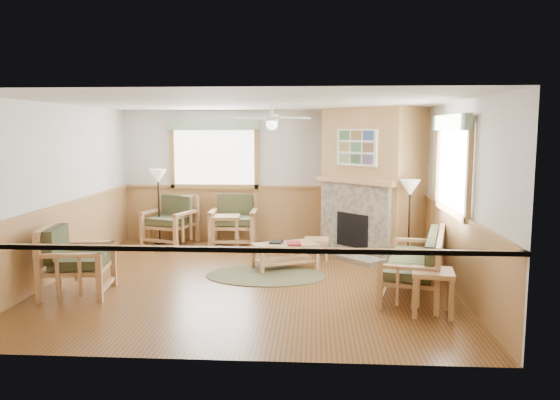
# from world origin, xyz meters

# --- Properties ---
(floor) EXTENTS (6.00, 6.00, 0.01)m
(floor) POSITION_xyz_m (0.00, 0.00, -0.01)
(floor) COLOR brown
(floor) RESTS_ON ground
(ceiling) EXTENTS (6.00, 6.00, 0.01)m
(ceiling) POSITION_xyz_m (0.00, 0.00, 2.70)
(ceiling) COLOR white
(ceiling) RESTS_ON floor
(wall_back) EXTENTS (6.00, 0.02, 2.70)m
(wall_back) POSITION_xyz_m (0.00, 3.00, 1.35)
(wall_back) COLOR silver
(wall_back) RESTS_ON floor
(wall_front) EXTENTS (6.00, 0.02, 2.70)m
(wall_front) POSITION_xyz_m (0.00, -3.00, 1.35)
(wall_front) COLOR silver
(wall_front) RESTS_ON floor
(wall_left) EXTENTS (0.02, 6.00, 2.70)m
(wall_left) POSITION_xyz_m (-3.00, 0.00, 1.35)
(wall_left) COLOR silver
(wall_left) RESTS_ON floor
(wall_right) EXTENTS (0.02, 6.00, 2.70)m
(wall_right) POSITION_xyz_m (3.00, 0.00, 1.35)
(wall_right) COLOR silver
(wall_right) RESTS_ON floor
(wainscot) EXTENTS (6.00, 6.00, 1.10)m
(wainscot) POSITION_xyz_m (0.00, 0.00, 0.55)
(wainscot) COLOR #A97B45
(wainscot) RESTS_ON floor
(fireplace) EXTENTS (3.11, 3.11, 2.70)m
(fireplace) POSITION_xyz_m (2.05, 2.05, 1.35)
(fireplace) COLOR #A97B45
(fireplace) RESTS_ON floor
(window_back) EXTENTS (1.90, 0.16, 1.50)m
(window_back) POSITION_xyz_m (-1.10, 2.96, 2.53)
(window_back) COLOR white
(window_back) RESTS_ON wall_back
(window_right) EXTENTS (0.16, 1.90, 1.50)m
(window_right) POSITION_xyz_m (2.96, -0.20, 2.53)
(window_right) COLOR white
(window_right) RESTS_ON wall_right
(ceiling_fan) EXTENTS (1.59, 1.59, 0.36)m
(ceiling_fan) POSITION_xyz_m (0.30, 0.30, 2.66)
(ceiling_fan) COLOR white
(ceiling_fan) RESTS_ON ceiling
(sofa) EXTENTS (2.01, 1.21, 0.86)m
(sofa) POSITION_xyz_m (2.38, -0.55, 0.43)
(sofa) COLOR tan
(sofa) RESTS_ON floor
(armchair_back_left) EXTENTS (1.11, 1.11, 0.97)m
(armchair_back_left) POSITION_xyz_m (-1.95, 2.55, 0.48)
(armchair_back_left) COLOR tan
(armchair_back_left) RESTS_ON floor
(armchair_back_right) EXTENTS (0.92, 0.92, 1.01)m
(armchair_back_right) POSITION_xyz_m (-0.65, 2.55, 0.50)
(armchair_back_right) COLOR tan
(armchair_back_right) RESTS_ON floor
(armchair_left) EXTENTS (0.97, 0.97, 0.97)m
(armchair_left) POSITION_xyz_m (-2.33, -0.93, 0.49)
(armchair_left) COLOR tan
(armchair_left) RESTS_ON floor
(coffee_table) EXTENTS (1.17, 0.91, 0.42)m
(coffee_table) POSITION_xyz_m (0.48, 0.70, 0.21)
(coffee_table) COLOR tan
(coffee_table) RESTS_ON floor
(end_table_chairs) EXTENTS (0.58, 0.56, 0.61)m
(end_table_chairs) POSITION_xyz_m (-0.78, 2.40, 0.31)
(end_table_chairs) COLOR tan
(end_table_chairs) RESTS_ON floor
(end_table_sofa) EXTENTS (0.57, 0.55, 0.57)m
(end_table_sofa) POSITION_xyz_m (2.44, -1.47, 0.28)
(end_table_sofa) COLOR tan
(end_table_sofa) RESTS_ON floor
(footstool) EXTENTS (0.44, 0.44, 0.37)m
(footstool) POSITION_xyz_m (1.01, 1.37, 0.19)
(footstool) COLOR tan
(footstool) RESTS_ON floor
(braided_rug) EXTENTS (2.29, 2.29, 0.01)m
(braided_rug) POSITION_xyz_m (0.20, 0.21, 0.01)
(braided_rug) COLOR brown
(braided_rug) RESTS_ON floor
(floor_lamp_left) EXTENTS (0.40, 0.40, 1.52)m
(floor_lamp_left) POSITION_xyz_m (-2.17, 2.55, 0.76)
(floor_lamp_left) COLOR black
(floor_lamp_left) RESTS_ON floor
(floor_lamp_right) EXTENTS (0.34, 0.34, 1.48)m
(floor_lamp_right) POSITION_xyz_m (2.55, 0.93, 0.74)
(floor_lamp_right) COLOR black
(floor_lamp_right) RESTS_ON floor
(book_red) EXTENTS (0.26, 0.32, 0.03)m
(book_red) POSITION_xyz_m (0.63, 0.65, 0.45)
(book_red) COLOR maroon
(book_red) RESTS_ON coffee_table
(book_dark) EXTENTS (0.24, 0.30, 0.03)m
(book_dark) POSITION_xyz_m (0.33, 0.77, 0.44)
(book_dark) COLOR black
(book_dark) RESTS_ON coffee_table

